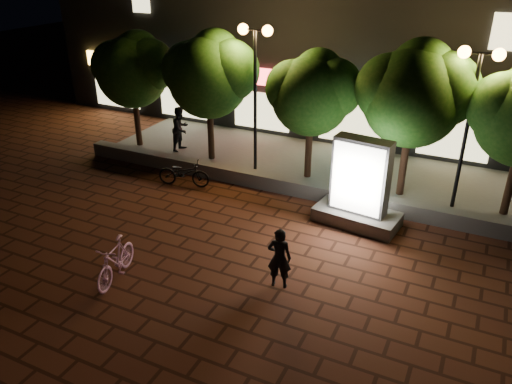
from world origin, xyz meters
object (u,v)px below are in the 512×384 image
Objects in this scene: street_lamp_right at (475,88)px; scooter_pink at (116,261)px; tree_left at (210,72)px; tree_far_left at (134,67)px; tree_mid at (314,90)px; street_lamp_left at (255,62)px; ad_kiosk at (359,190)px; rider at (279,258)px; scooter_parked at (184,173)px; tree_right at (416,91)px; pedestrian at (181,129)px.

street_lamp_right is 2.77× the size of scooter_pink.
scooter_pink is (1.79, -7.91, -2.90)m from tree_left.
tree_far_left is 7.50m from tree_mid.
tree_mid is at bearing 63.29° from scooter_pink.
ad_kiosk is at bearing -26.53° from street_lamp_left.
rider is (3.77, 1.50, 0.26)m from scooter_pink.
street_lamp_left reaches higher than scooter_parked.
tree_right is at bearing 0.00° from tree_left.
street_lamp_right is at bearing -9.10° from tree_right.
street_lamp_left is at bearing -94.68° from pedestrian.
street_lamp_right is 9.59m from scooter_parked.
tree_left is at bearing 180.00° from tree_mid.
scooter_parked is (-7.02, -2.53, -3.08)m from tree_right.
street_lamp_right is at bearing 35.78° from scooter_pink.
tree_left reaches higher than scooter_parked.
ad_kiosk is 1.50× the size of scooter_pink.
scooter_parked is at bearing -179.75° from ad_kiosk.
street_lamp_right reaches higher than rider.
street_lamp_left is (-2.05, -0.26, 0.81)m from tree_mid.
tree_right is 2.82× the size of pedestrian.
tree_mid reaches higher than scooter_pink.
ad_kiosk is 1.51× the size of pedestrian.
scooter_pink is 5.59m from scooter_parked.
pedestrian is at bearing 161.39° from ad_kiosk.
street_lamp_left is at bearing -172.69° from tree_mid.
tree_far_left is at bearing 177.24° from street_lamp_left.
tree_right is (7.30, 0.00, 0.12)m from tree_left.
street_lamp_right reaches higher than tree_far_left.
tree_mid is 1.67× the size of ad_kiosk.
rider is at bearing -76.28° from tree_mid.
scooter_parked is at bearing -33.83° from tree_far_left.
pedestrian is at bearing 6.26° from tree_far_left.
pedestrian is (-1.90, 2.74, 0.50)m from scooter_parked.
tree_mid is 7.03m from rider.
tree_mid is 2.45× the size of scooter_parked.
scooter_pink is (-4.65, -5.41, -0.55)m from ad_kiosk.
tree_right is at bearing -116.86° from rider.
tree_left is 2.72× the size of scooter_pink.
tree_right is at bearing 0.00° from tree_mid.
street_lamp_left is (-5.36, -0.26, 0.46)m from tree_right.
scooter_parked is at bearing -145.75° from tree_mid.
pedestrian is (-8.06, 2.71, -0.11)m from ad_kiosk.
scooter_pink is (-0.15, -7.65, -3.49)m from street_lamp_left.
tree_mid is at bearing -87.98° from rider.
tree_far_left is 0.91× the size of tree_right.
ad_kiosk is 8.50m from pedestrian.
street_lamp_left is at bearing -2.76° from tree_far_left.
scooter_pink is 4.07m from rider.
tree_left is 8.89m from rider.
tree_far_left is 1.03× the size of tree_mid.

